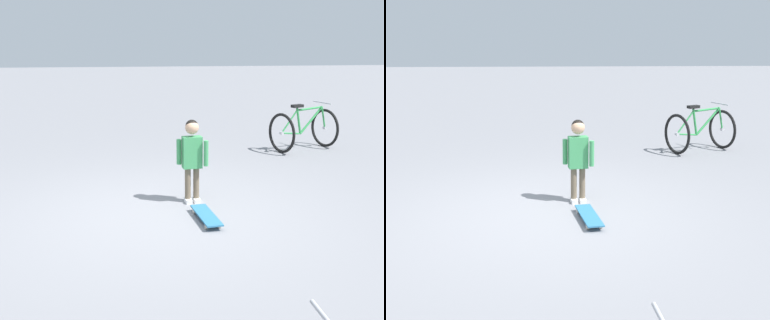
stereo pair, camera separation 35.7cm
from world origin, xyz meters
TOP-DOWN VIEW (x-y plane):
  - ground_plane at (0.00, 0.00)m, footprint 50.00×50.00m
  - child_person at (-0.41, -0.47)m, footprint 0.39×0.21m
  - skateboard at (-0.51, 0.23)m, footprint 0.30×0.77m
  - bicycle_mid at (-2.73, -3.26)m, footprint 1.27×1.09m

SIDE VIEW (x-z plane):
  - ground_plane at x=0.00m, z-range 0.00..0.00m
  - skateboard at x=-0.51m, z-range 0.02..0.10m
  - bicycle_mid at x=-2.73m, z-range -0.04..0.80m
  - child_person at x=-0.41m, z-range 0.13..1.19m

